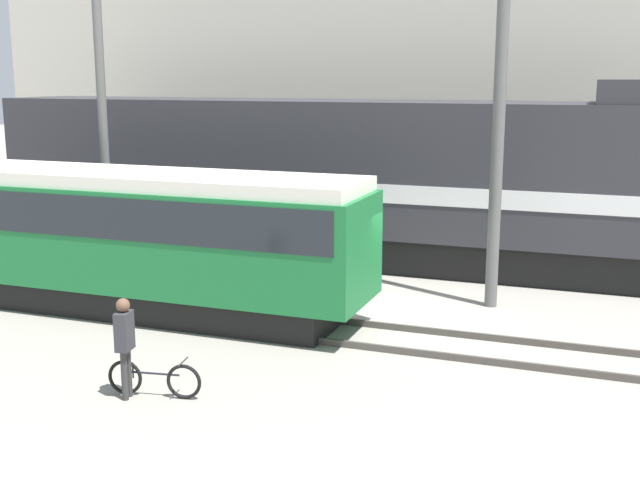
# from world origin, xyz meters

# --- Properties ---
(ground_plane) EXTENTS (120.00, 120.00, 0.00)m
(ground_plane) POSITION_xyz_m (0.00, 0.00, 0.00)
(ground_plane) COLOR gray
(track_near) EXTENTS (60.00, 1.51, 0.14)m
(track_near) POSITION_xyz_m (0.00, -1.71, 0.07)
(track_near) COLOR #47423D
(track_near) RESTS_ON ground
(track_far) EXTENTS (60.00, 1.51, 0.14)m
(track_far) POSITION_xyz_m (0.00, 4.91, 0.07)
(track_far) COLOR #47423D
(track_far) RESTS_ON ground
(building_backdrop) EXTENTS (36.84, 6.00, 15.19)m
(building_backdrop) POSITION_xyz_m (0.00, 12.58, 7.60)
(building_backdrop) COLOR beige
(building_backdrop) RESTS_ON ground
(freight_locomotive) EXTENTS (20.70, 3.04, 5.29)m
(freight_locomotive) POSITION_xyz_m (-3.10, 4.91, 2.46)
(freight_locomotive) COLOR black
(freight_locomotive) RESTS_ON ground
(streetcar) EXTENTS (12.45, 2.54, 3.27)m
(streetcar) POSITION_xyz_m (-6.24, -1.71, 1.87)
(streetcar) COLOR black
(streetcar) RESTS_ON ground
(bicycle) EXTENTS (1.67, 0.47, 0.68)m
(bicycle) POSITION_xyz_m (-2.44, -5.96, 0.31)
(bicycle) COLOR black
(bicycle) RESTS_ON ground
(person) EXTENTS (0.28, 0.39, 1.76)m
(person) POSITION_xyz_m (-2.85, -6.18, 1.08)
(person) COLOR #333333
(person) RESTS_ON ground
(utility_pole_left) EXTENTS (0.25, 0.25, 8.41)m
(utility_pole_left) POSITION_xyz_m (-8.59, 1.60, 4.20)
(utility_pole_left) COLOR #595959
(utility_pole_left) RESTS_ON ground
(utility_pole_center) EXTENTS (0.29, 0.29, 9.09)m
(utility_pole_center) POSITION_xyz_m (2.10, 1.60, 4.55)
(utility_pole_center) COLOR #595959
(utility_pole_center) RESTS_ON ground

